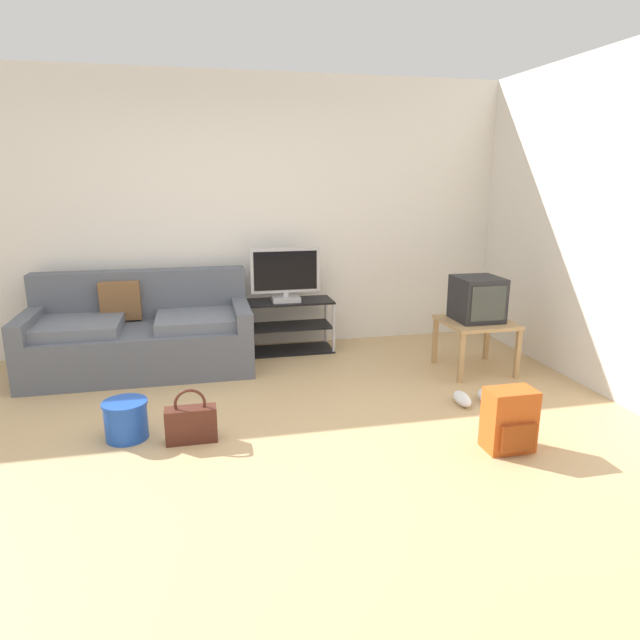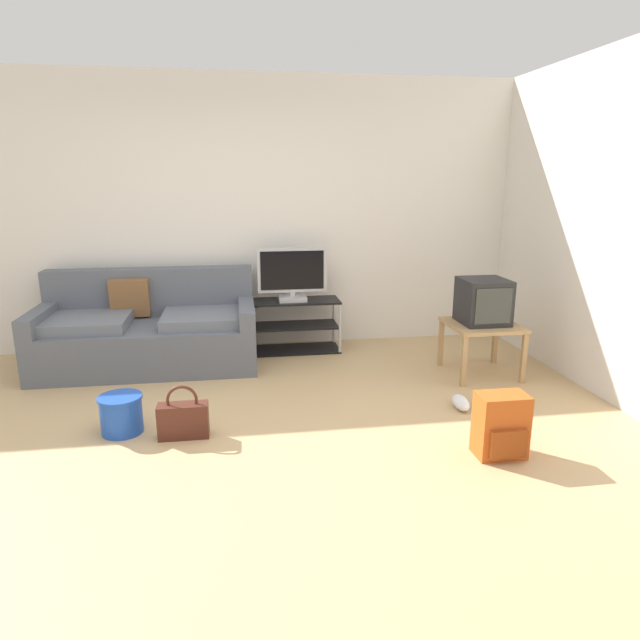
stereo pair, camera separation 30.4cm
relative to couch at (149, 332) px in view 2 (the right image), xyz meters
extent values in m
cube|color=tan|center=(0.70, -1.89, -0.33)|extent=(9.00, 9.80, 0.02)
cube|color=silver|center=(0.70, 0.56, 1.03)|extent=(9.00, 0.10, 2.70)
cube|color=silver|center=(3.75, -1.05, 1.03)|extent=(0.10, 3.60, 2.70)
cube|color=#565B66|center=(0.00, -0.06, -0.11)|extent=(1.96, 0.94, 0.41)
cube|color=#565B66|center=(0.00, 0.31, 0.32)|extent=(1.96, 0.20, 0.46)
cube|color=#565B66|center=(-0.91, -0.06, 0.18)|extent=(0.14, 0.94, 0.18)
cube|color=#565B66|center=(0.91, -0.06, 0.18)|extent=(0.14, 0.94, 0.18)
cube|color=slate|center=(-0.54, -0.12, 0.14)|extent=(0.79, 0.66, 0.10)
cube|color=slate|center=(0.54, -0.12, 0.14)|extent=(0.79, 0.66, 0.10)
cube|color=brown|center=(-0.18, 0.19, 0.29)|extent=(0.36, 0.15, 0.37)
cube|color=black|center=(1.38, 0.22, 0.20)|extent=(0.94, 0.38, 0.02)
cube|color=black|center=(1.38, 0.22, -0.05)|extent=(0.91, 0.37, 0.02)
cube|color=black|center=(1.38, 0.22, -0.31)|extent=(0.94, 0.38, 0.02)
cylinder|color=#B7B7BC|center=(0.92, 0.04, -0.05)|extent=(0.03, 0.03, 0.53)
cylinder|color=#B7B7BC|center=(1.83, 0.04, -0.05)|extent=(0.03, 0.03, 0.53)
cylinder|color=#B7B7BC|center=(0.92, 0.40, -0.05)|extent=(0.03, 0.03, 0.53)
cylinder|color=#B7B7BC|center=(1.83, 0.40, -0.05)|extent=(0.03, 0.03, 0.53)
cube|color=#B2B2B7|center=(1.38, 0.20, 0.23)|extent=(0.27, 0.22, 0.05)
cube|color=#B2B2B7|center=(1.38, 0.20, 0.28)|extent=(0.05, 0.04, 0.04)
cube|color=#B2B2B7|center=(1.38, 0.20, 0.52)|extent=(0.68, 0.04, 0.44)
cube|color=black|center=(1.38, 0.18, 0.52)|extent=(0.62, 0.01, 0.38)
cube|color=tan|center=(2.97, -0.72, 0.14)|extent=(0.60, 0.60, 0.03)
cube|color=tan|center=(2.70, -0.99, -0.10)|extent=(0.04, 0.04, 0.44)
cube|color=tan|center=(3.24, -0.99, -0.10)|extent=(0.04, 0.04, 0.44)
cube|color=tan|center=(2.70, -0.45, -0.10)|extent=(0.04, 0.04, 0.44)
cube|color=tan|center=(3.24, -0.45, -0.10)|extent=(0.04, 0.04, 0.44)
cube|color=#232326|center=(2.97, -0.70, 0.35)|extent=(0.39, 0.39, 0.39)
cube|color=#333833|center=(2.97, -0.90, 0.35)|extent=(0.32, 0.01, 0.31)
cube|color=#CC561E|center=(2.45, -2.16, -0.11)|extent=(0.31, 0.20, 0.41)
cube|color=#994116|center=(2.45, -2.28, -0.19)|extent=(0.24, 0.04, 0.18)
cylinder|color=#994116|center=(2.36, -2.05, -0.09)|extent=(0.04, 0.04, 0.33)
cylinder|color=#994116|center=(2.54, -2.05, -0.09)|extent=(0.04, 0.04, 0.33)
cube|color=#4C2319|center=(0.44, -1.61, -0.20)|extent=(0.34, 0.13, 0.24)
torus|color=#4C2319|center=(0.44, -1.61, -0.05)|extent=(0.21, 0.02, 0.21)
cylinder|color=blue|center=(0.01, -1.47, -0.18)|extent=(0.28, 0.28, 0.27)
cylinder|color=blue|center=(0.01, -1.47, -0.06)|extent=(0.30, 0.30, 0.02)
ellipsoid|color=white|center=(2.50, -1.43, -0.27)|extent=(0.14, 0.27, 0.09)
ellipsoid|color=white|center=(2.71, -1.43, -0.27)|extent=(0.16, 0.28, 0.09)
camera|label=1|loc=(0.54, -5.10, 1.40)|focal=30.99mm
camera|label=2|loc=(0.84, -5.16, 1.40)|focal=30.99mm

